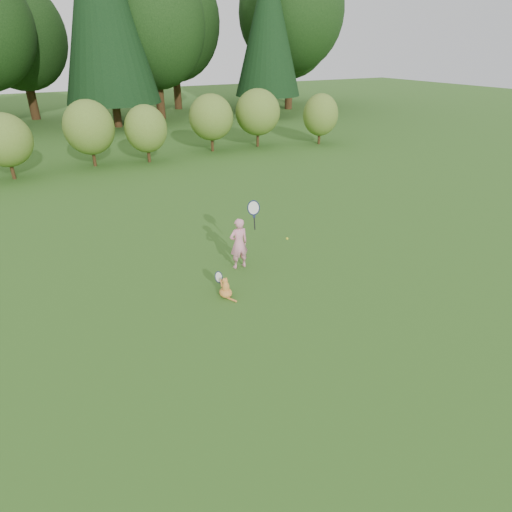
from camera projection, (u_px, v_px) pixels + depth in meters
ground at (266, 303)px, 9.00m from camera, size 100.00×100.00×0.00m
shrub_row at (120, 133)px, 18.63m from camera, size 28.00×3.00×2.80m
child at (239, 242)px, 10.14m from camera, size 0.71×0.43×1.89m
cat at (225, 287)px, 9.13m from camera, size 0.33×0.65×0.61m
tennis_ball at (287, 239)px, 10.52m from camera, size 0.06×0.06×0.06m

